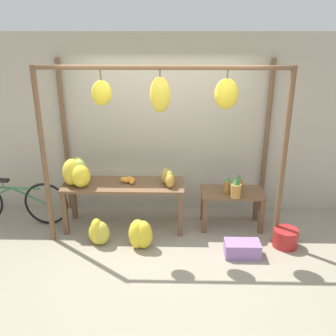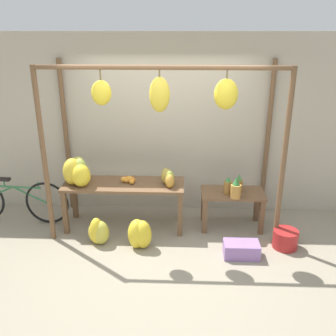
{
  "view_description": "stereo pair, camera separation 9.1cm",
  "coord_description": "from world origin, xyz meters",
  "views": [
    {
      "loc": [
        0.17,
        -4.27,
        2.87
      ],
      "look_at": [
        0.06,
        0.75,
        0.96
      ],
      "focal_mm": 40.0,
      "sensor_mm": 36.0,
      "label": 1
    },
    {
      "loc": [
        0.26,
        -4.27,
        2.87
      ],
      "look_at": [
        0.06,
        0.75,
        0.96
      ],
      "focal_mm": 40.0,
      "sensor_mm": 36.0,
      "label": 2
    }
  ],
  "objects": [
    {
      "name": "stall_awning",
      "position": [
        0.07,
        0.53,
        1.8
      ],
      "size": [
        3.22,
        1.16,
        2.43
      ],
      "color": "brown",
      "rests_on": "ground_plane"
    },
    {
      "name": "banana_pile_ground_right",
      "position": [
        -0.32,
        0.16,
        0.2
      ],
      "size": [
        0.42,
        0.36,
        0.42
      ],
      "color": "yellow",
      "rests_on": "ground_plane"
    },
    {
      "name": "shop_wall_back",
      "position": [
        0.0,
        1.44,
        1.4
      ],
      "size": [
        8.0,
        0.08,
        2.8
      ],
      "color": "#B2A893",
      "rests_on": "ground_plane"
    },
    {
      "name": "display_table_main",
      "position": [
        -0.59,
        0.75,
        0.6
      ],
      "size": [
        1.77,
        0.59,
        0.71
      ],
      "color": "brown",
      "rests_on": "ground_plane"
    },
    {
      "name": "fruit_crate_white",
      "position": [
        1.06,
        0.0,
        0.1
      ],
      "size": [
        0.46,
        0.26,
        0.2
      ],
      "color": "#9970B7",
      "rests_on": "ground_plane"
    },
    {
      "name": "banana_pile_ground_left",
      "position": [
        -0.9,
        0.24,
        0.18
      ],
      "size": [
        0.34,
        0.3,
        0.39
      ],
      "color": "gold",
      "rests_on": "ground_plane"
    },
    {
      "name": "papaya_pile",
      "position": [
        0.06,
        0.7,
        0.82
      ],
      "size": [
        0.23,
        0.31,
        0.24
      ],
      "color": "#B2993D",
      "rests_on": "display_table_main"
    },
    {
      "name": "banana_pile_on_table",
      "position": [
        -1.24,
        0.71,
        0.89
      ],
      "size": [
        0.48,
        0.49,
        0.4
      ],
      "color": "#9EB247",
      "rests_on": "display_table_main"
    },
    {
      "name": "display_table_side",
      "position": [
        1.01,
        0.8,
        0.45
      ],
      "size": [
        0.93,
        0.5,
        0.58
      ],
      "color": "brown",
      "rests_on": "ground_plane"
    },
    {
      "name": "orange_pile",
      "position": [
        -0.52,
        0.78,
        0.75
      ],
      "size": [
        0.22,
        0.18,
        0.09
      ],
      "color": "orange",
      "rests_on": "display_table_main"
    },
    {
      "name": "ground_plane",
      "position": [
        0.0,
        0.0,
        0.0
      ],
      "size": [
        20.0,
        20.0,
        0.0
      ],
      "primitive_type": "plane",
      "color": "gray"
    },
    {
      "name": "parked_bicycle",
      "position": [
        -2.31,
        0.82,
        0.36
      ],
      "size": [
        1.71,
        0.15,
        0.72
      ],
      "color": "black",
      "rests_on": "ground_plane"
    },
    {
      "name": "pineapple_cluster",
      "position": [
        1.02,
        0.69,
        0.7
      ],
      "size": [
        0.29,
        0.38,
        0.31
      ],
      "color": "#B27F38",
      "rests_on": "display_table_side"
    },
    {
      "name": "blue_bucket",
      "position": [
        1.69,
        0.25,
        0.13
      ],
      "size": [
        0.34,
        0.34,
        0.26
      ],
      "color": "#AD2323",
      "rests_on": "ground_plane"
    }
  ]
}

